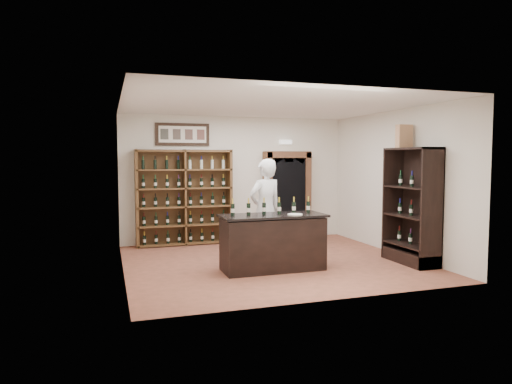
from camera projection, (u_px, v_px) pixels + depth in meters
floor at (272, 262)px, 8.80m from camera, size 5.50×5.50×0.00m
ceiling at (272, 105)px, 8.58m from camera, size 5.50×5.50×0.00m
wall_back at (236, 179)px, 11.06m from camera, size 5.50×0.04×3.00m
wall_left at (122, 187)px, 7.84m from camera, size 0.04×5.00×3.00m
wall_right at (395, 182)px, 9.55m from camera, size 0.04×5.00×3.00m
wine_shelf at (184, 197)px, 10.53m from camera, size 2.20×0.38×2.20m
framed_picture at (183, 134)px, 10.55m from camera, size 1.25×0.04×0.52m
arched_doorway at (287, 193)px, 11.31m from camera, size 1.17×0.35×2.17m
emergency_light at (286, 142)px, 11.31m from camera, size 0.30×0.10×0.10m
tasting_counter at (273, 243)px, 8.14m from camera, size 1.88×0.78×1.00m
counter_bottle_0 at (233, 210)px, 7.93m from camera, size 0.07×0.07×0.30m
counter_bottle_1 at (249, 209)px, 8.02m from camera, size 0.07×0.07×0.30m
counter_bottle_2 at (264, 208)px, 8.11m from camera, size 0.07×0.07×0.30m
counter_bottle_3 at (279, 208)px, 8.20m from camera, size 0.07×0.07×0.30m
counter_bottle_4 at (294, 207)px, 8.29m from camera, size 0.07×0.07×0.30m
counter_bottle_5 at (308, 207)px, 8.38m from camera, size 0.07×0.07×0.30m
side_cabinet at (412, 224)px, 8.68m from camera, size 0.48×1.20×2.20m
shopkeeper at (265, 210)px, 8.89m from camera, size 0.83×0.66×1.99m
plate at (295, 215)px, 8.00m from camera, size 0.26×0.26×0.02m
wine_crate at (404, 136)px, 8.84m from camera, size 0.32×0.14×0.45m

